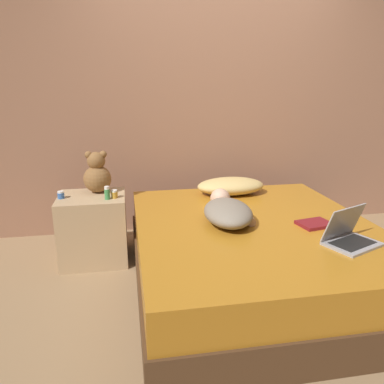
{
  "coord_description": "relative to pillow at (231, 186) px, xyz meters",
  "views": [
    {
      "loc": [
        -0.88,
        -2.38,
        1.43
      ],
      "look_at": [
        -0.41,
        0.25,
        0.66
      ],
      "focal_mm": 35.0,
      "sensor_mm": 36.0,
      "label": 1
    }
  ],
  "objects": [
    {
      "name": "ground_plane",
      "position": [
        -0.03,
        -0.74,
        -0.55
      ],
      "size": [
        12.0,
        12.0,
        0.0
      ],
      "primitive_type": "plane",
      "color": "#937551"
    },
    {
      "name": "wall_back",
      "position": [
        -0.03,
        0.52,
        0.75
      ],
      "size": [
        8.0,
        0.06,
        2.6
      ],
      "color": "#996B51",
      "rests_on": "ground_plane"
    },
    {
      "name": "bed",
      "position": [
        -0.03,
        -0.74,
        -0.31
      ],
      "size": [
        1.69,
        1.97,
        0.48
      ],
      "color": "#4C331E",
      "rests_on": "ground_plane"
    },
    {
      "name": "nightstand",
      "position": [
        -1.2,
        -0.13,
        -0.27
      ],
      "size": [
        0.53,
        0.48,
        0.56
      ],
      "color": "tan",
      "rests_on": "ground_plane"
    },
    {
      "name": "pillow",
      "position": [
        0.0,
        0.0,
        0.0
      ],
      "size": [
        0.6,
        0.35,
        0.15
      ],
      "color": "tan",
      "rests_on": "bed"
    },
    {
      "name": "person_lying",
      "position": [
        -0.21,
        -0.66,
        0.0
      ],
      "size": [
        0.38,
        0.69,
        0.16
      ],
      "rotation": [
        0.0,
        0.0,
        -0.08
      ],
      "color": "gray",
      "rests_on": "bed"
    },
    {
      "name": "laptop",
      "position": [
        0.42,
        -1.19,
        -0.02
      ],
      "size": [
        0.39,
        0.34,
        0.23
      ],
      "rotation": [
        0.0,
        0.0,
        0.4
      ],
      "color": "#9E9EA3",
      "rests_on": "bed"
    },
    {
      "name": "teddy_bear",
      "position": [
        -1.15,
        -0.02,
        0.16
      ],
      "size": [
        0.23,
        0.23,
        0.35
      ],
      "color": "brown",
      "rests_on": "nightstand"
    },
    {
      "name": "bottle_amber",
      "position": [
        -1.02,
        -0.22,
        0.04
      ],
      "size": [
        0.05,
        0.05,
        0.07
      ],
      "color": "gold",
      "rests_on": "nightstand"
    },
    {
      "name": "bottle_blue",
      "position": [
        -1.43,
        -0.16,
        0.04
      ],
      "size": [
        0.05,
        0.05,
        0.06
      ],
      "color": "#3866B2",
      "rests_on": "nightstand"
    },
    {
      "name": "bottle_green",
      "position": [
        -1.07,
        -0.24,
        0.06
      ],
      "size": [
        0.04,
        0.04,
        0.1
      ],
      "color": "#3D8E4C",
      "rests_on": "nightstand"
    },
    {
      "name": "book",
      "position": [
        0.37,
        -0.86,
        -0.06
      ],
      "size": [
        0.25,
        0.21,
        0.02
      ],
      "rotation": [
        0.0,
        0.0,
        0.19
      ],
      "color": "maroon",
      "rests_on": "bed"
    }
  ]
}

